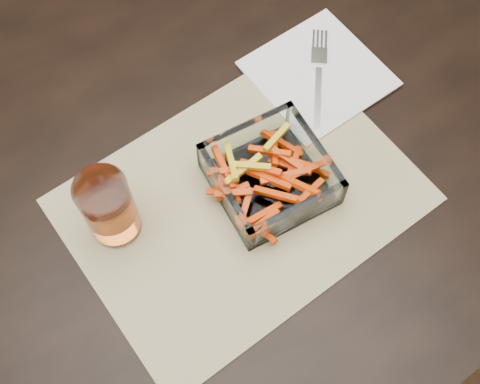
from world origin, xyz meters
name	(u,v)px	position (x,y,z in m)	size (l,w,h in m)	color
dining_table	(228,158)	(0.00, 0.00, 0.66)	(1.60, 0.90, 0.75)	black
placemat	(242,200)	(-0.05, -0.10, 0.75)	(0.45, 0.33, 0.00)	tan
glass_bowl	(270,176)	(0.00, -0.11, 0.78)	(0.16, 0.16, 0.06)	white
tumbler	(110,209)	(-0.21, -0.04, 0.81)	(0.07, 0.07, 0.12)	white
napkin	(318,73)	(0.17, 0.00, 0.76)	(0.18, 0.18, 0.00)	white
fork	(318,73)	(0.16, 0.00, 0.76)	(0.13, 0.15, 0.00)	silver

